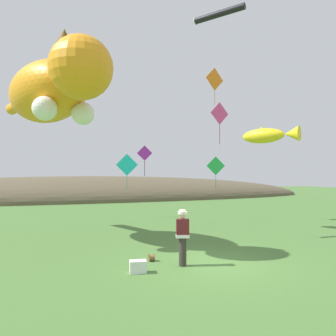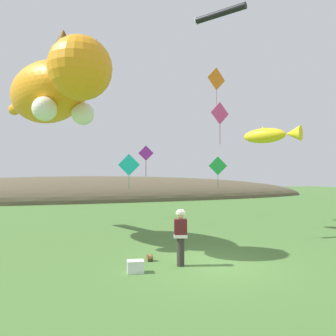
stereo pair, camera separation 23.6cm
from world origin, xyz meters
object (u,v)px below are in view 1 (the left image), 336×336
kite_diamond_orange (215,79)px  kite_diamond_pink (220,114)px  kite_spool (151,258)px  kite_diamond_green (216,166)px  kite_fish_windsock (269,135)px  kite_diamond_violet (145,154)px  festival_attendant (183,236)px  picnic_cooler (138,267)px  kite_tube_streamer (218,14)px  kite_giant_cat (53,90)px  kite_diamond_teal (127,165)px

kite_diamond_orange → kite_diamond_pink: bearing=-116.5°
kite_spool → kite_diamond_green: (7.91, 9.98, 3.41)m
kite_fish_windsock → kite_diamond_pink: (-3.64, -1.17, 0.69)m
kite_diamond_green → kite_diamond_violet: 6.27m
kite_fish_windsock → kite_diamond_orange: (-1.00, 4.12, 4.02)m
kite_diamond_green → kite_spool: bearing=-128.4°
festival_attendant → kite_diamond_orange: size_ratio=0.74×
picnic_cooler → kite_diamond_orange: bearing=50.4°
kite_diamond_green → kite_diamond_orange: size_ratio=0.94×
kite_spool → kite_tube_streamer: (5.48, 5.21, 11.61)m
kite_diamond_violet → kite_diamond_orange: (4.68, 0.12, 4.87)m
kite_giant_cat → kite_tube_streamer: (8.54, 1.17, 5.25)m
kite_giant_cat → kite_diamond_pink: bearing=-10.9°
kite_tube_streamer → kite_diamond_pink: kite_tube_streamer is taller
kite_fish_windsock → kite_diamond_green: bearing=88.4°
kite_diamond_pink → kite_giant_cat: bearing=169.1°
festival_attendant → kite_diamond_orange: bearing=55.9°
kite_diamond_pink → kite_tube_streamer: bearing=61.5°
kite_diamond_violet → kite_diamond_pink: (2.05, -5.16, 1.54)m
kite_giant_cat → kite_diamond_violet: size_ratio=5.36×
kite_diamond_orange → kite_tube_streamer: bearing=-114.6°
kite_spool → kite_giant_cat: (-3.06, 4.04, 6.36)m
kite_tube_streamer → festival_attendant: bearing=-127.8°
kite_diamond_teal → kite_diamond_orange: bearing=-33.8°
picnic_cooler → kite_diamond_pink: (4.86, 3.76, 5.50)m
kite_diamond_pink → kite_diamond_orange: (2.63, 5.29, 3.33)m
kite_diamond_green → kite_tube_streamer: bearing=-116.9°
festival_attendant → kite_diamond_teal: 12.45m
kite_tube_streamer → kite_diamond_teal: kite_tube_streamer is taller
festival_attendant → kite_diamond_violet: 9.36m
kite_tube_streamer → kite_diamond_orange: bearing=65.4°
kite_giant_cat → kite_diamond_green: 12.81m
kite_fish_windsock → kite_diamond_pink: 3.88m
kite_fish_windsock → festival_attendant: bearing=-146.0°
kite_diamond_orange → kite_diamond_teal: kite_diamond_orange is taller
festival_attendant → picnic_cooler: 1.72m
kite_fish_windsock → kite_diamond_pink: kite_diamond_pink is taller
kite_diamond_violet → kite_diamond_teal: (-0.24, 3.42, -0.57)m
picnic_cooler → kite_tube_streamer: kite_tube_streamer is taller
picnic_cooler → kite_diamond_pink: bearing=37.8°
picnic_cooler → kite_diamond_violet: 10.16m
kite_giant_cat → festival_attendant: bearing=-52.2°
picnic_cooler → kite_giant_cat: kite_giant_cat is taller
kite_tube_streamer → kite_diamond_violet: 8.73m
kite_diamond_pink → kite_diamond_orange: 6.78m
kite_diamond_teal → kite_tube_streamer: bearing=-58.7°
festival_attendant → kite_diamond_violet: size_ratio=0.99×
kite_spool → kite_diamond_teal: 11.89m
kite_fish_windsock → kite_tube_streamer: kite_tube_streamer is taller
picnic_cooler → kite_fish_windsock: (8.50, 4.93, 4.81)m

